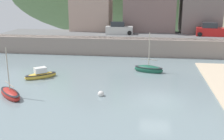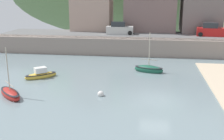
{
  "view_description": "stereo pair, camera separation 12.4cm",
  "coord_description": "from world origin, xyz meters",
  "px_view_note": "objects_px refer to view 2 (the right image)",
  "views": [
    {
      "loc": [
        -0.69,
        -21.94,
        8.45
      ],
      "look_at": [
        -4.26,
        4.22,
        1.21
      ],
      "focal_mm": 44.88,
      "sensor_mm": 36.0,
      "label": 1
    },
    {
      "loc": [
        -0.56,
        -21.92,
        8.45
      ],
      "look_at": [
        -4.26,
        4.22,
        1.21
      ],
      "focal_mm": 44.88,
      "sensor_mm": 36.0,
      "label": 2
    }
  ],
  "objects_px": {
    "parked_car_near_slipway": "(119,29)",
    "motorboat_with_cabin": "(41,75)",
    "waterfront_building_centre": "(150,1)",
    "waterfront_building_right": "(201,1)",
    "fishing_boat_green": "(10,94)",
    "parked_car_by_wall": "(211,31)",
    "sailboat_far_left": "(149,69)",
    "mooring_buoy": "(101,94)"
  },
  "relations": [
    {
      "from": "sailboat_far_left",
      "to": "parked_car_by_wall",
      "type": "distance_m",
      "value": 15.4
    },
    {
      "from": "sailboat_far_left",
      "to": "parked_car_near_slipway",
      "type": "height_order",
      "value": "sailboat_far_left"
    },
    {
      "from": "mooring_buoy",
      "to": "parked_car_near_slipway",
      "type": "bearing_deg",
      "value": 92.19
    },
    {
      "from": "waterfront_building_right",
      "to": "motorboat_with_cabin",
      "type": "bearing_deg",
      "value": -132.47
    },
    {
      "from": "waterfront_building_centre",
      "to": "fishing_boat_green",
      "type": "xyz_separation_m",
      "value": [
        -11.28,
        -26.26,
        -7.02
      ]
    },
    {
      "from": "waterfront_building_right",
      "to": "mooring_buoy",
      "type": "xyz_separation_m",
      "value": [
        -11.75,
        -25.01,
        -7.21
      ]
    },
    {
      "from": "fishing_boat_green",
      "to": "waterfront_building_right",
      "type": "bearing_deg",
      "value": 97.58
    },
    {
      "from": "mooring_buoy",
      "to": "waterfront_building_right",
      "type": "bearing_deg",
      "value": 64.83
    },
    {
      "from": "motorboat_with_cabin",
      "to": "mooring_buoy",
      "type": "distance_m",
      "value": 8.36
    },
    {
      "from": "sailboat_far_left",
      "to": "fishing_boat_green",
      "type": "bearing_deg",
      "value": -124.25
    },
    {
      "from": "waterfront_building_centre",
      "to": "mooring_buoy",
      "type": "distance_m",
      "value": 26.27
    },
    {
      "from": "fishing_boat_green",
      "to": "parked_car_near_slipway",
      "type": "height_order",
      "value": "parked_car_near_slipway"
    },
    {
      "from": "fishing_boat_green",
      "to": "motorboat_with_cabin",
      "type": "bearing_deg",
      "value": 129.39
    },
    {
      "from": "waterfront_building_centre",
      "to": "motorboat_with_cabin",
      "type": "distance_m",
      "value": 24.31
    },
    {
      "from": "parked_car_by_wall",
      "to": "sailboat_far_left",
      "type": "bearing_deg",
      "value": -120.24
    },
    {
      "from": "sailboat_far_left",
      "to": "waterfront_building_centre",
      "type": "bearing_deg",
      "value": 107.09
    },
    {
      "from": "waterfront_building_right",
      "to": "sailboat_far_left",
      "type": "relative_size",
      "value": 2.12
    },
    {
      "from": "fishing_boat_green",
      "to": "motorboat_with_cabin",
      "type": "xyz_separation_m",
      "value": [
        0.45,
        5.65,
        0.04
      ]
    },
    {
      "from": "motorboat_with_cabin",
      "to": "mooring_buoy",
      "type": "height_order",
      "value": "motorboat_with_cabin"
    },
    {
      "from": "fishing_boat_green",
      "to": "waterfront_building_centre",
      "type": "bearing_deg",
      "value": 110.67
    },
    {
      "from": "sailboat_far_left",
      "to": "motorboat_with_cabin",
      "type": "relative_size",
      "value": 1.4
    },
    {
      "from": "waterfront_building_centre",
      "to": "fishing_boat_green",
      "type": "relative_size",
      "value": 2.18
    },
    {
      "from": "waterfront_building_right",
      "to": "sailboat_far_left",
      "type": "bearing_deg",
      "value": -114.93
    },
    {
      "from": "waterfront_building_centre",
      "to": "sailboat_far_left",
      "type": "relative_size",
      "value": 2.08
    },
    {
      "from": "parked_car_near_slipway",
      "to": "mooring_buoy",
      "type": "height_order",
      "value": "parked_car_near_slipway"
    },
    {
      "from": "parked_car_near_slipway",
      "to": "waterfront_building_right",
      "type": "bearing_deg",
      "value": 15.57
    },
    {
      "from": "mooring_buoy",
      "to": "waterfront_building_centre",
      "type": "bearing_deg",
      "value": 81.54
    },
    {
      "from": "waterfront_building_centre",
      "to": "fishing_boat_green",
      "type": "height_order",
      "value": "waterfront_building_centre"
    },
    {
      "from": "parked_car_by_wall",
      "to": "fishing_boat_green",
      "type": "bearing_deg",
      "value": -127.69
    },
    {
      "from": "fishing_boat_green",
      "to": "parked_car_by_wall",
      "type": "xyz_separation_m",
      "value": [
        20.29,
        21.76,
        2.93
      ]
    },
    {
      "from": "mooring_buoy",
      "to": "parked_car_by_wall",
      "type": "bearing_deg",
      "value": 58.16
    },
    {
      "from": "parked_car_near_slipway",
      "to": "motorboat_with_cabin",
      "type": "bearing_deg",
      "value": -115.6
    },
    {
      "from": "waterfront_building_centre",
      "to": "parked_car_near_slipway",
      "type": "bearing_deg",
      "value": -135.03
    },
    {
      "from": "waterfront_building_centre",
      "to": "waterfront_building_right",
      "type": "xyz_separation_m",
      "value": [
        8.04,
        -0.0,
        0.08
      ]
    },
    {
      "from": "waterfront_building_right",
      "to": "parked_car_by_wall",
      "type": "height_order",
      "value": "waterfront_building_right"
    },
    {
      "from": "mooring_buoy",
      "to": "motorboat_with_cabin",
      "type": "bearing_deg",
      "value": 148.24
    },
    {
      "from": "sailboat_far_left",
      "to": "parked_car_by_wall",
      "type": "bearing_deg",
      "value": 70.77
    },
    {
      "from": "waterfront_building_centre",
      "to": "waterfront_building_right",
      "type": "height_order",
      "value": "waterfront_building_right"
    },
    {
      "from": "sailboat_far_left",
      "to": "motorboat_with_cabin",
      "type": "bearing_deg",
      "value": -144.68
    },
    {
      "from": "motorboat_with_cabin",
      "to": "parked_car_near_slipway",
      "type": "xyz_separation_m",
      "value": [
        6.32,
        16.11,
        2.9
      ]
    },
    {
      "from": "waterfront_building_right",
      "to": "fishing_boat_green",
      "type": "distance_m",
      "value": 33.36
    },
    {
      "from": "parked_car_near_slipway",
      "to": "parked_car_by_wall",
      "type": "bearing_deg",
      "value": -4.17
    }
  ]
}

